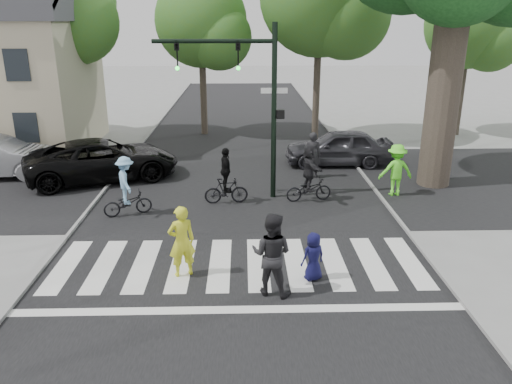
# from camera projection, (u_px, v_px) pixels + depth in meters

# --- Properties ---
(ground) EXTENTS (120.00, 120.00, 0.00)m
(ground) POSITION_uv_depth(u_px,v_px,m) (239.00, 283.00, 12.14)
(ground) COLOR gray
(ground) RESTS_ON ground
(road_stem) EXTENTS (10.00, 70.00, 0.01)m
(road_stem) POSITION_uv_depth(u_px,v_px,m) (240.00, 209.00, 16.86)
(road_stem) COLOR black
(road_stem) RESTS_ON ground
(road_cross) EXTENTS (70.00, 10.00, 0.01)m
(road_cross) POSITION_uv_depth(u_px,v_px,m) (240.00, 182.00, 19.69)
(road_cross) COLOR black
(road_cross) RESTS_ON ground
(curb_left) EXTENTS (0.10, 70.00, 0.10)m
(curb_left) POSITION_uv_depth(u_px,v_px,m) (89.00, 209.00, 16.71)
(curb_left) COLOR gray
(curb_left) RESTS_ON ground
(curb_right) EXTENTS (0.10, 70.00, 0.10)m
(curb_right) POSITION_uv_depth(u_px,v_px,m) (388.00, 206.00, 16.97)
(curb_right) COLOR gray
(curb_right) RESTS_ON ground
(crosswalk) EXTENTS (10.00, 3.85, 0.01)m
(crosswalk) POSITION_uv_depth(u_px,v_px,m) (239.00, 270.00, 12.76)
(crosswalk) COLOR silver
(crosswalk) RESTS_ON ground
(traffic_signal) EXTENTS (4.45, 0.29, 6.00)m
(traffic_signal) POSITION_uv_depth(u_px,v_px,m) (249.00, 88.00, 16.72)
(traffic_signal) COLOR black
(traffic_signal) RESTS_ON ground
(bg_tree_1) EXTENTS (6.09, 5.80, 9.80)m
(bg_tree_1) POSITION_uv_depth(u_px,v_px,m) (61.00, 7.00, 24.35)
(bg_tree_1) COLOR brown
(bg_tree_1) RESTS_ON ground
(bg_tree_2) EXTENTS (5.04, 4.80, 8.40)m
(bg_tree_2) POSITION_uv_depth(u_px,v_px,m) (206.00, 25.00, 25.89)
(bg_tree_2) COLOR brown
(bg_tree_2) RESTS_ON ground
(bg_tree_3) EXTENTS (6.30, 6.00, 10.20)m
(bg_tree_3) POSITION_uv_depth(u_px,v_px,m) (327.00, 0.00, 24.39)
(bg_tree_3) COLOR brown
(bg_tree_3) RESTS_ON ground
(bg_tree_4) EXTENTS (4.83, 4.60, 8.15)m
(bg_tree_4) POSITION_uv_depth(u_px,v_px,m) (475.00, 28.00, 25.83)
(bg_tree_4) COLOR brown
(bg_tree_4) RESTS_ON ground
(pedestrian_woman) EXTENTS (0.79, 0.66, 1.84)m
(pedestrian_woman) POSITION_uv_depth(u_px,v_px,m) (182.00, 241.00, 12.22)
(pedestrian_woman) COLOR yellow
(pedestrian_woman) RESTS_ON ground
(pedestrian_child) EXTENTS (0.71, 0.61, 1.23)m
(pedestrian_child) POSITION_uv_depth(u_px,v_px,m) (313.00, 257.00, 12.11)
(pedestrian_child) COLOR #100F39
(pedestrian_child) RESTS_ON ground
(pedestrian_adult) EXTENTS (1.17, 1.04, 2.00)m
(pedestrian_adult) POSITION_uv_depth(u_px,v_px,m) (272.00, 254.00, 11.38)
(pedestrian_adult) COLOR black
(pedestrian_adult) RESTS_ON ground
(cyclist_left) EXTENTS (1.64, 1.15, 1.97)m
(cyclist_left) POSITION_uv_depth(u_px,v_px,m) (127.00, 190.00, 16.08)
(cyclist_left) COLOR black
(cyclist_left) RESTS_ON ground
(cyclist_mid) EXTENTS (1.55, 0.95, 1.97)m
(cyclist_mid) POSITION_uv_depth(u_px,v_px,m) (226.00, 181.00, 17.15)
(cyclist_mid) COLOR black
(cyclist_mid) RESTS_ON ground
(cyclist_right) EXTENTS (1.69, 1.57, 2.05)m
(cyclist_right) POSITION_uv_depth(u_px,v_px,m) (309.00, 176.00, 17.33)
(cyclist_right) COLOR black
(cyclist_right) RESTS_ON ground
(car_suv) EXTENTS (6.43, 4.59, 1.63)m
(car_suv) POSITION_uv_depth(u_px,v_px,m) (103.00, 160.00, 19.74)
(car_suv) COLOR black
(car_suv) RESTS_ON ground
(car_grey) EXTENTS (4.64, 1.96, 1.57)m
(car_grey) POSITION_uv_depth(u_px,v_px,m) (338.00, 147.00, 21.79)
(car_grey) COLOR #313136
(car_grey) RESTS_ON ground
(bystander_hivis) EXTENTS (1.27, 0.79, 1.89)m
(bystander_hivis) POSITION_uv_depth(u_px,v_px,m) (396.00, 170.00, 17.92)
(bystander_hivis) COLOR #63FF2E
(bystander_hivis) RESTS_ON ground
(bystander_dark) EXTENTS (0.76, 0.58, 1.87)m
(bystander_dark) POSITION_uv_depth(u_px,v_px,m) (312.00, 155.00, 19.96)
(bystander_dark) COLOR black
(bystander_dark) RESTS_ON ground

